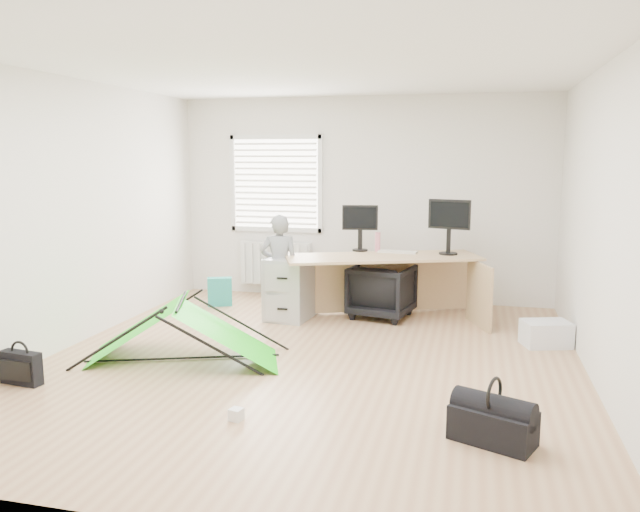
% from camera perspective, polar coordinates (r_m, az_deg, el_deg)
% --- Properties ---
extents(ground, '(5.50, 5.50, 0.00)m').
position_cam_1_polar(ground, '(5.99, -0.94, -9.61)').
color(ground, tan).
rests_on(ground, ground).
extents(back_wall, '(5.00, 0.02, 2.70)m').
position_cam_1_polar(back_wall, '(8.38, 3.90, 5.18)').
color(back_wall, silver).
rests_on(back_wall, ground).
extents(window, '(1.20, 0.06, 1.20)m').
position_cam_1_polar(window, '(8.62, -4.07, 6.61)').
color(window, silver).
rests_on(window, back_wall).
extents(radiator, '(1.00, 0.12, 0.60)m').
position_cam_1_polar(radiator, '(8.70, -4.07, -0.65)').
color(radiator, silver).
rests_on(radiator, back_wall).
extents(desk, '(2.36, 1.50, 0.77)m').
position_cam_1_polar(desk, '(7.40, 5.70, -2.93)').
color(desk, tan).
rests_on(desk, ground).
extents(filing_cabinet, '(0.54, 0.68, 0.74)m').
position_cam_1_polar(filing_cabinet, '(7.46, -2.70, -2.91)').
color(filing_cabinet, '#A7A9AC').
rests_on(filing_cabinet, ground).
extents(monitor_left, '(0.44, 0.16, 0.41)m').
position_cam_1_polar(monitor_left, '(7.66, 3.70, 2.00)').
color(monitor_left, black).
rests_on(monitor_left, desk).
extents(monitor_right, '(0.51, 0.24, 0.48)m').
position_cam_1_polar(monitor_right, '(7.53, 11.69, 1.95)').
color(monitor_right, black).
rests_on(monitor_right, desk).
extents(keyboard, '(0.47, 0.20, 0.02)m').
position_cam_1_polar(keyboard, '(7.58, 7.12, 0.38)').
color(keyboard, beige).
rests_on(keyboard, desk).
extents(thermos, '(0.07, 0.07, 0.24)m').
position_cam_1_polar(thermos, '(7.65, 5.29, 1.30)').
color(thermos, '#C16C7A').
rests_on(thermos, desk).
extents(office_chair, '(0.82, 0.83, 0.64)m').
position_cam_1_polar(office_chair, '(7.53, 5.68, -3.21)').
color(office_chair, black).
rests_on(office_chair, ground).
extents(person, '(0.52, 0.41, 1.25)m').
position_cam_1_polar(person, '(7.38, -3.73, -1.02)').
color(person, slate).
rests_on(person, ground).
extents(kite, '(2.00, 1.39, 0.57)m').
position_cam_1_polar(kite, '(6.09, -12.49, -6.70)').
color(kite, '#1CDB14').
rests_on(kite, ground).
extents(storage_crate, '(0.53, 0.45, 0.26)m').
position_cam_1_polar(storage_crate, '(6.83, 19.96, -6.68)').
color(storage_crate, silver).
rests_on(storage_crate, ground).
extents(tote_bag, '(0.34, 0.24, 0.37)m').
position_cam_1_polar(tote_bag, '(8.20, -9.14, -3.24)').
color(tote_bag, teal).
rests_on(tote_bag, ground).
extents(laptop_bag, '(0.39, 0.16, 0.28)m').
position_cam_1_polar(laptop_bag, '(5.96, -25.66, -9.21)').
color(laptop_bag, black).
rests_on(laptop_bag, ground).
extents(white_box, '(0.11, 0.11, 0.09)m').
position_cam_1_polar(white_box, '(4.77, -7.68, -14.17)').
color(white_box, silver).
rests_on(white_box, ground).
extents(duffel_bag, '(0.62, 0.48, 0.24)m').
position_cam_1_polar(duffel_bag, '(4.52, 15.51, -14.71)').
color(duffel_bag, black).
rests_on(duffel_bag, ground).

